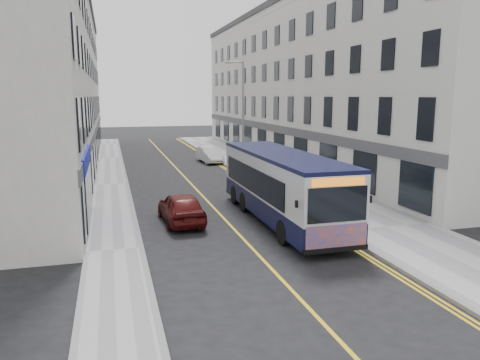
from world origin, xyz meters
TOP-DOWN VIEW (x-y plane):
  - ground at (0.00, 0.00)m, footprint 140.00×140.00m
  - pavement_east at (6.25, 12.00)m, footprint 4.50×64.00m
  - pavement_west at (-5.00, 12.00)m, footprint 2.00×64.00m
  - kerb_east at (4.00, 12.00)m, footprint 0.18×64.00m
  - kerb_west at (-4.00, 12.00)m, footprint 0.18×64.00m
  - road_centre_line at (0.00, 12.00)m, footprint 0.12×64.00m
  - road_dbl_yellow_inner at (3.55, 12.00)m, footprint 0.10×64.00m
  - road_dbl_yellow_outer at (3.75, 12.00)m, footprint 0.10×64.00m
  - terrace_east at (11.50, 21.00)m, footprint 6.00×46.00m
  - terrace_west at (-9.00, 21.00)m, footprint 6.00×46.00m
  - streetlamp at (4.17, 14.00)m, footprint 1.32×0.18m
  - city_bus at (2.39, 1.21)m, footprint 2.51×10.74m
  - bicycle at (5.10, 0.06)m, footprint 1.88×0.89m
  - pedestrian_near at (4.74, 13.23)m, footprint 0.61×0.42m
  - pedestrian_far at (6.82, 14.50)m, footprint 1.03×0.90m
  - car_white at (3.20, 20.72)m, footprint 1.77×4.14m
  - car_maroon at (-2.00, 2.22)m, footprint 1.83×4.20m

SIDE VIEW (x-z plane):
  - ground at x=0.00m, z-range 0.00..0.00m
  - road_centre_line at x=0.00m, z-range 0.00..0.01m
  - road_dbl_yellow_inner at x=3.55m, z-range 0.00..0.01m
  - road_dbl_yellow_outer at x=3.75m, z-range 0.00..0.01m
  - pavement_east at x=6.25m, z-range 0.00..0.12m
  - pavement_west at x=-5.00m, z-range 0.00..0.12m
  - kerb_east at x=4.00m, z-range 0.00..0.13m
  - kerb_west at x=-4.00m, z-range 0.00..0.13m
  - bicycle at x=5.10m, z-range 0.12..1.07m
  - car_white at x=3.20m, z-range 0.00..1.33m
  - car_maroon at x=-2.00m, z-range 0.00..1.41m
  - pedestrian_near at x=4.74m, z-range 0.12..1.74m
  - pedestrian_far at x=6.82m, z-range 0.12..1.91m
  - city_bus at x=2.39m, z-range 0.15..3.27m
  - streetlamp at x=4.17m, z-range 0.38..8.38m
  - terrace_east at x=11.50m, z-range 0.00..13.00m
  - terrace_west at x=-9.00m, z-range 0.00..13.00m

